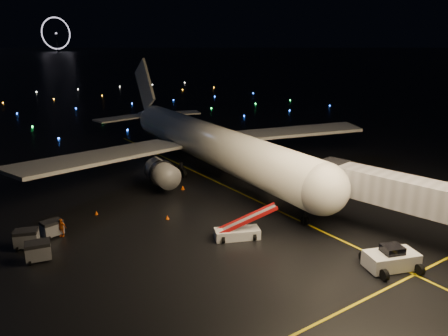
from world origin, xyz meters
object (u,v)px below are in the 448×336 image
(pushback_tug, at_px, (391,257))
(belt_loader, at_px, (237,224))
(crew_c, at_px, (61,228))
(baggage_cart_2, at_px, (27,239))
(baggage_cart_0, at_px, (52,228))
(baggage_cart_1, at_px, (38,251))
(airliner, at_px, (200,119))

(pushback_tug, height_order, belt_loader, belt_loader)
(pushback_tug, bearing_deg, crew_c, 153.73)
(pushback_tug, distance_m, baggage_cart_2, 34.06)
(baggage_cart_2, bearing_deg, baggage_cart_0, 45.97)
(belt_loader, relative_size, baggage_cart_1, 3.07)
(baggage_cart_1, bearing_deg, belt_loader, -8.55)
(airliner, xyz_separation_m, baggage_cart_1, (-27.32, -16.33, -7.04))
(baggage_cart_1, distance_m, baggage_cart_2, 3.44)
(airliner, relative_size, belt_loader, 8.45)
(crew_c, xyz_separation_m, baggage_cart_1, (-3.11, -4.05, -0.05))
(baggage_cart_0, height_order, baggage_cart_1, baggage_cart_1)
(baggage_cart_1, height_order, baggage_cart_2, baggage_cart_1)
(pushback_tug, distance_m, belt_loader, 14.69)
(baggage_cart_2, bearing_deg, baggage_cart_1, -63.22)
(airliner, height_order, pushback_tug, airliner)
(airliner, xyz_separation_m, baggage_cart_0, (-24.97, -11.67, -7.11))
(belt_loader, distance_m, baggage_cart_1, 18.84)
(pushback_tug, height_order, baggage_cart_0, pushback_tug)
(crew_c, relative_size, baggage_cart_0, 0.97)
(pushback_tug, xyz_separation_m, crew_c, (-22.15, 23.09, -0.11))
(pushback_tug, bearing_deg, baggage_cart_0, 153.96)
(belt_loader, distance_m, crew_c, 17.98)
(airliner, xyz_separation_m, pushback_tug, (-2.06, -35.37, -6.88))
(baggage_cart_1, relative_size, baggage_cart_2, 1.00)
(pushback_tug, relative_size, baggage_cart_1, 2.10)
(pushback_tug, relative_size, baggage_cart_0, 2.27)
(crew_c, bearing_deg, baggage_cart_1, -81.00)
(belt_loader, relative_size, baggage_cart_2, 3.08)
(baggage_cart_0, bearing_deg, pushback_tug, -58.61)
(airliner, bearing_deg, pushback_tug, -89.55)
(crew_c, distance_m, baggage_cart_1, 5.11)
(pushback_tug, xyz_separation_m, baggage_cart_2, (-25.59, 22.47, -0.16))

